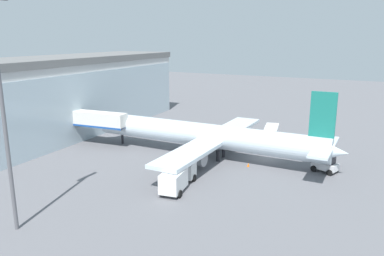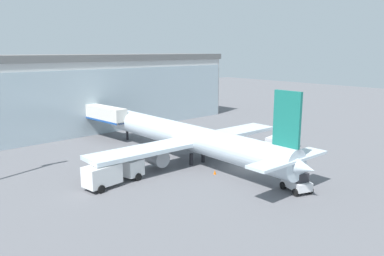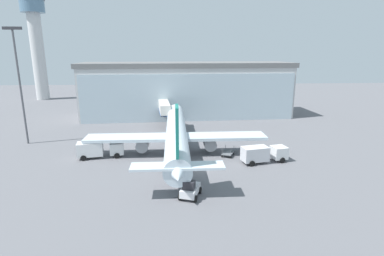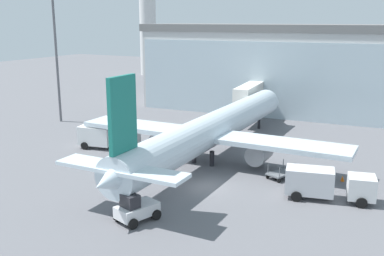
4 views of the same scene
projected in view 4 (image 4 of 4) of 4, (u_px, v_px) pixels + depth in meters
The scene contains 11 objects.
ground at pixel (206, 187), 41.22m from camera, with size 240.00×240.00×0.00m, color slate.
terminal_building at pixel (309, 69), 72.63m from camera, with size 55.62×17.16×14.20m.
jet_bridge at pixel (252, 93), 67.15m from camera, with size 3.45×12.87×5.66m.
apron_light_mast at pixel (55, 38), 64.81m from camera, with size 3.20×0.40×21.11m.
airplane at pixel (211, 130), 48.69m from camera, with size 30.10×40.05×10.96m.
catering_truck at pixel (107, 137), 53.02m from camera, with size 7.56×3.43×2.65m.
fuel_truck at pixel (326, 183), 38.04m from camera, with size 7.60×3.73×2.65m.
baggage_cart at pixel (281, 173), 43.42m from camera, with size 2.60×3.21×1.50m.
pushback_tug at pixel (136, 209), 34.10m from camera, with size 3.00×3.60×2.30m.
safety_cone_nose at pixel (170, 173), 44.05m from camera, with size 0.36×0.36×0.55m, color orange.
safety_cone_wingtip at pixel (342, 178), 42.64m from camera, with size 0.36×0.36×0.55m, color orange.
Camera 4 is at (16.65, -35.04, 15.01)m, focal length 42.00 mm.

